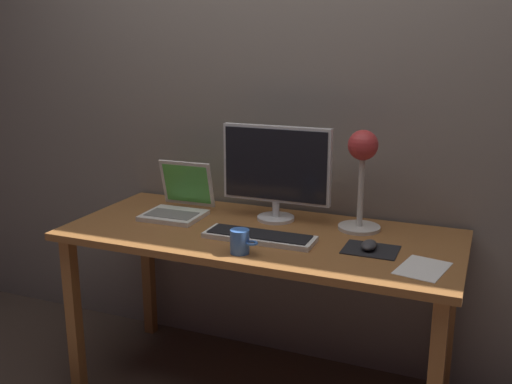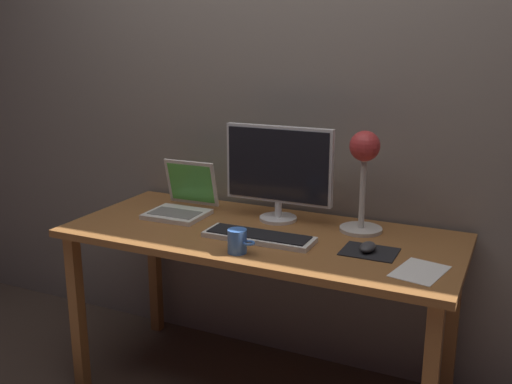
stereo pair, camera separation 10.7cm
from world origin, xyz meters
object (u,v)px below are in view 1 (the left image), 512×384
Objects in this scene: laptop at (180,200)px; monitor at (277,169)px; keyboard_main at (259,237)px; desk_lamp at (362,164)px; coffee_mug at (240,241)px; mouse at (369,245)px.

monitor is at bearing 10.39° from laptop.
desk_lamp is (0.33, 0.27, 0.26)m from keyboard_main.
laptop is (-0.46, 0.18, 0.05)m from keyboard_main.
monitor is 0.36m from desk_lamp.
keyboard_main is 4.16× the size of coffee_mug.
desk_lamp is 4.30× the size of mouse.
keyboard_main is at bearing -83.95° from monitor.
coffee_mug is (-0.01, -0.16, 0.03)m from keyboard_main.
keyboard_main is 0.50m from desk_lamp.
desk_lamp is at bearing 6.32° from laptop.
mouse is 0.91× the size of coffee_mug.
laptop is at bearing 142.12° from coffee_mug.
desk_lamp is at bearing 51.97° from coffee_mug.
desk_lamp reaches higher than mouse.
laptop is 2.59× the size of coffee_mug.
monitor is 1.74× the size of laptop.
desk_lamp is at bearing 39.26° from keyboard_main.
coffee_mug is at bearing -128.03° from desk_lamp.
monitor is at bearing -178.61° from desk_lamp.
desk_lamp is 3.89× the size of coffee_mug.
coffee_mug reaches higher than keyboard_main.
keyboard_main is 0.50m from laptop.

